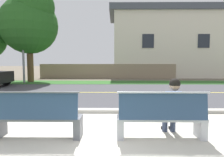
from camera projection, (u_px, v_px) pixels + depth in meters
name	position (u px, v px, depth m)	size (l,w,h in m)	color
ground_plane	(109.00, 89.00, 11.91)	(140.00, 140.00, 0.00)	#665B4C
sidewalk_pavement	(100.00, 135.00, 4.34)	(44.00, 3.60, 0.01)	beige
curb_edge	(104.00, 111.00, 6.28)	(44.00, 0.30, 0.11)	#ADA89E
street_asphalt	(108.00, 92.00, 10.42)	(52.00, 8.00, 0.01)	#424247
road_centre_line	(108.00, 92.00, 10.42)	(48.00, 0.14, 0.01)	#E0CC4C
far_verge_grass	(110.00, 82.00, 15.62)	(48.00, 2.80, 0.02)	#2D6026
bench_left	(37.00, 117.00, 4.10)	(1.80, 0.48, 1.01)	slate
bench_right	(161.00, 118.00, 4.07)	(1.80, 0.48, 1.01)	silver
seated_person_blue	(173.00, 105.00, 4.22)	(0.52, 0.68, 1.25)	#333D56
streetlamp	(24.00, 29.00, 15.17)	(0.24, 2.10, 7.09)	gray
shade_tree_left	(30.00, 21.00, 15.68)	(4.48, 4.48, 7.39)	brown
garden_wall	(108.00, 71.00, 19.30)	(13.00, 0.36, 1.40)	gray
house_across_street	(167.00, 44.00, 22.17)	(12.62, 6.91, 7.11)	beige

